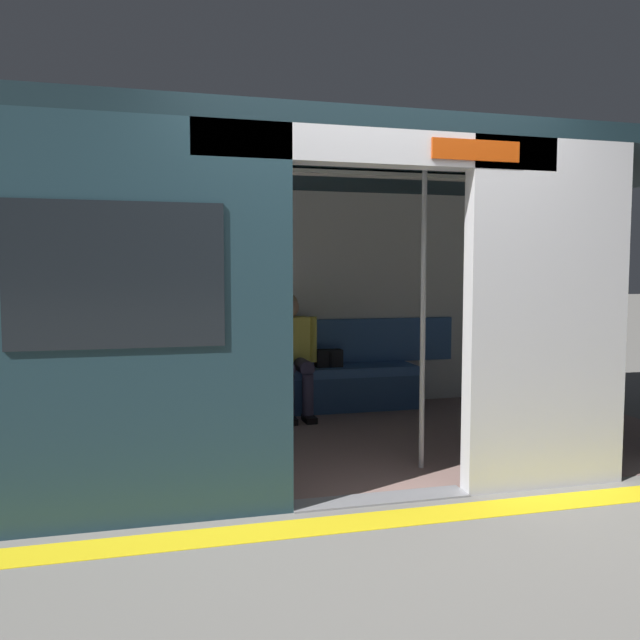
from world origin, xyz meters
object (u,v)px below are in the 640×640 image
(book, at_px, (251,367))
(grab_pole_far, at_px, (423,314))
(person_seated, at_px, (290,346))
(train_car, at_px, (315,250))
(grab_pole_door, at_px, (285,317))
(bench_seat, at_px, (295,379))
(handbag, at_px, (329,358))

(book, xyz_separation_m, grab_pole_far, (-0.90, 2.01, 0.63))
(person_seated, xyz_separation_m, grab_pole_far, (-0.55, 1.87, 0.42))
(train_car, relative_size, grab_pole_door, 2.97)
(person_seated, bearing_deg, grab_pole_door, 77.46)
(train_car, height_order, bench_seat, train_car)
(train_car, bearing_deg, grab_pole_door, 64.62)
(person_seated, distance_m, book, 0.44)
(person_seated, xyz_separation_m, handbag, (-0.40, -0.09, -0.14))
(train_car, height_order, book, train_car)
(train_car, bearing_deg, person_seated, -91.10)
(handbag, relative_size, book, 1.18)
(handbag, height_order, grab_pole_far, grab_pole_far)
(grab_pole_far, bearing_deg, grab_pole_door, 3.18)
(handbag, bearing_deg, bench_seat, 6.07)
(handbag, height_order, book, handbag)
(train_car, height_order, person_seated, train_car)
(handbag, distance_m, grab_pole_far, 2.04)
(grab_pole_door, bearing_deg, person_seated, -102.54)
(handbag, height_order, grab_pole_door, grab_pole_door)
(train_car, bearing_deg, handbag, -110.19)
(train_car, bearing_deg, grab_pole_far, 125.25)
(grab_pole_door, relative_size, grab_pole_far, 1.00)
(handbag, xyz_separation_m, grab_pole_far, (-0.14, 1.96, 0.56))
(book, xyz_separation_m, grab_pole_door, (0.07, 2.06, 0.63))
(person_seated, height_order, grab_pole_door, grab_pole_door)
(book, height_order, grab_pole_far, grab_pole_far)
(train_car, xyz_separation_m, bench_seat, (-0.08, -1.12, -1.21))
(grab_pole_far, bearing_deg, train_car, -54.75)
(train_car, xyz_separation_m, handbag, (-0.42, -1.15, -1.02))
(bench_seat, height_order, grab_pole_door, grab_pole_door)
(grab_pole_far, bearing_deg, book, -65.82)
(bench_seat, xyz_separation_m, book, (0.41, -0.09, 0.12))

